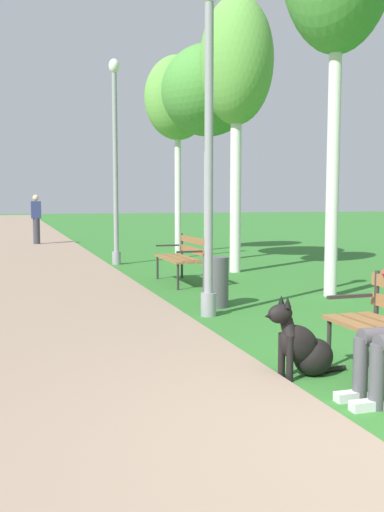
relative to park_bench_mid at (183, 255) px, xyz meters
The scene contains 10 objects.
paved_path 17.20m from the park_bench_mid, 98.76° to the left, with size 3.60×60.00×0.04m, color gray.
park_bench_mid is the anchor object (origin of this frame).
dog_black 5.54m from the park_bench_mid, 96.23° to the right, with size 0.83×0.32×0.71m.
lamp_post_near 3.34m from the park_bench_mid, 100.34° to the right, with size 0.24×0.24×4.19m.
lamp_post_mid 3.88m from the park_bench_mid, 100.13° to the left, with size 0.24×0.24×4.62m.
birch_tree_fourth 4.15m from the park_bench_mid, 39.67° to the left, with size 1.46×1.60×5.52m.
birch_tree_fifth 5.04m from the park_bench_mid, 63.89° to the left, with size 2.19×2.38×5.09m.
birch_tree_sixth 7.05m from the park_bench_mid, 74.66° to the left, with size 1.85×1.62×5.43m.
litter_bin 2.31m from the park_bench_mid, 95.44° to the right, with size 0.36×0.36×0.70m, color #515156.
pedestrian_distant 10.02m from the park_bench_mid, 102.05° to the left, with size 0.32×0.22×1.65m.
Camera 1 is at (-2.31, -2.71, 1.49)m, focal length 40.32 mm.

